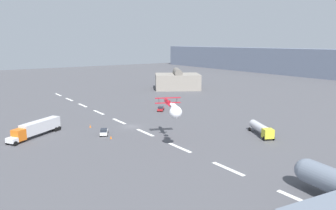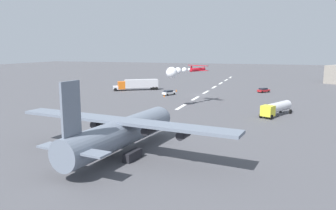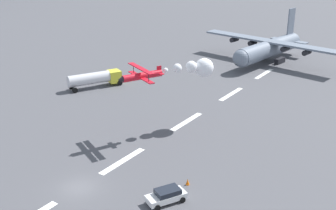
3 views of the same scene
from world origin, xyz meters
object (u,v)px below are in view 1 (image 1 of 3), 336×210
airport_staff_sedan (161,109)px  semi_truck_orange (36,128)px  traffic_cone_near (90,126)px  stunt_biplane_red (174,109)px  followme_car_yellow (104,132)px  traffic_cone_far (111,137)px  fuel_tanker_truck (261,129)px

airport_staff_sedan → semi_truck_orange: bearing=-80.0°
airport_staff_sedan → traffic_cone_near: airport_staff_sedan is taller
stunt_biplane_red → airport_staff_sedan: (-34.43, 19.42, -7.95)m
followme_car_yellow → stunt_biplane_red: bearing=24.6°
stunt_biplane_red → airport_staff_sedan: size_ratio=3.21×
airport_staff_sedan → traffic_cone_near: (7.03, -28.09, -0.44)m
airport_staff_sedan → traffic_cone_far: airport_staff_sedan is taller
stunt_biplane_red → followme_car_yellow: size_ratio=2.99×
semi_truck_orange → airport_staff_sedan: (-7.46, 42.24, -1.33)m
fuel_tanker_truck → traffic_cone_near: 45.64m
stunt_biplane_red → airport_staff_sedan: 40.32m
semi_truck_orange → airport_staff_sedan: 42.91m
semi_truck_orange → followme_car_yellow: bearing=59.6°
semi_truck_orange → traffic_cone_far: size_ratio=19.50×
semi_truck_orange → followme_car_yellow: size_ratio=3.18×
followme_car_yellow → traffic_cone_far: size_ratio=6.14×
fuel_tanker_truck → followme_car_yellow: size_ratio=2.18×
semi_truck_orange → traffic_cone_near: size_ratio=19.50×
traffic_cone_far → semi_truck_orange: bearing=-131.3°
followme_car_yellow → traffic_cone_near: 8.82m
fuel_tanker_truck → airport_staff_sedan: fuel_tanker_truck is taller
stunt_biplane_red → fuel_tanker_truck: (4.73, 23.72, -7.01)m
followme_car_yellow → semi_truck_orange: bearing=-120.4°
airport_staff_sedan → traffic_cone_far: size_ratio=5.73×
followme_car_yellow → traffic_cone_far: followme_car_yellow is taller
fuel_tanker_truck → traffic_cone_far: bearing=-120.7°
followme_car_yellow → fuel_tanker_truck: bearing=54.1°
traffic_cone_near → traffic_cone_far: (12.95, 0.13, 0.00)m
semi_truck_orange → traffic_cone_near: (-0.42, 14.15, -1.76)m
followme_car_yellow → airport_staff_sedan: 32.12m
followme_car_yellow → airport_staff_sedan: (-15.84, 27.94, -0.00)m
semi_truck_orange → fuel_tanker_truck: semi_truck_orange is taller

